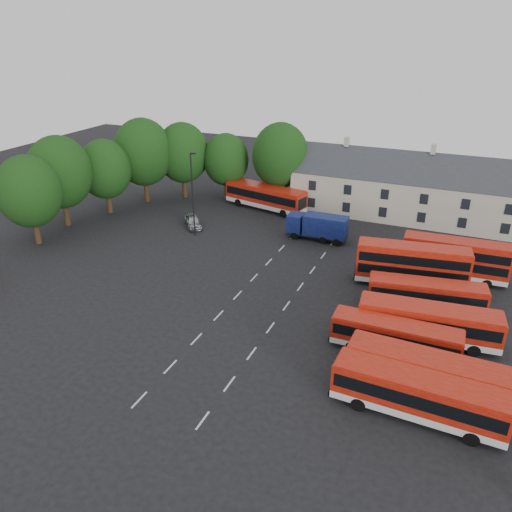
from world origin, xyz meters
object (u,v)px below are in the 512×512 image
object	(u,v)px
bus_row_a	(418,393)
box_truck	(318,226)
lamppost	(193,192)
bus_dd_south	(412,263)
silver_car	(193,221)

from	to	relation	value
bus_row_a	box_truck	distance (m)	29.97
box_truck	lamppost	world-z (taller)	lamppost
lamppost	bus_dd_south	bearing A→B (deg)	-6.76
silver_car	box_truck	bearing A→B (deg)	-32.10
box_truck	lamppost	xyz separation A→B (m)	(-14.28, -4.57, 3.71)
bus_row_a	lamppost	world-z (taller)	lamppost
bus_row_a	silver_car	world-z (taller)	bus_row_a
bus_dd_south	box_truck	size ratio (longest dim) A/B	1.51
box_truck	silver_car	size ratio (longest dim) A/B	1.67
bus_row_a	bus_dd_south	size ratio (longest dim) A/B	1.03
silver_car	bus_dd_south	bearing A→B (deg)	-51.17
lamppost	box_truck	bearing A→B (deg)	17.76
box_truck	lamppost	size ratio (longest dim) A/B	0.70
bus_row_a	bus_dd_south	world-z (taller)	bus_dd_south
lamppost	silver_car	bearing A→B (deg)	124.64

